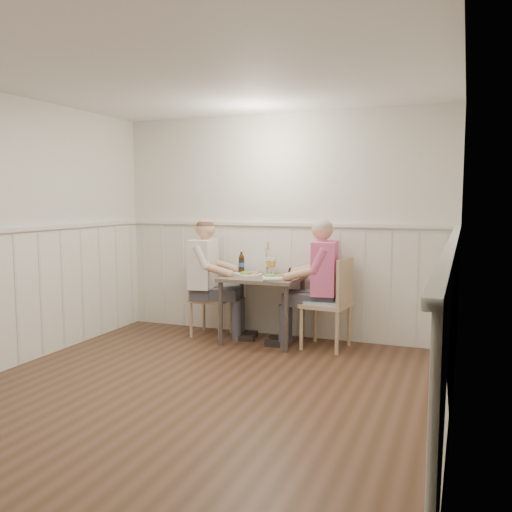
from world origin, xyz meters
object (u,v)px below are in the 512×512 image
Objects in this scene: man_in_pink at (320,293)px; grass_vase at (266,258)px; chair_left at (207,295)px; dining_table at (262,286)px; diner_cream at (207,287)px; chair_right at (331,300)px; beer_bottle at (241,263)px.

grass_vase is at bearing 163.51° from man_in_pink.
dining_table is at bearing -5.49° from chair_left.
dining_table is 0.37m from grass_vase.
chair_left is at bearing 174.51° from dining_table.
man_in_pink is 1.35m from diner_cream.
chair_right is 0.14m from man_in_pink.
man_in_pink reaches higher than diner_cream.
grass_vase is (-0.84, 0.23, 0.39)m from chair_right.
chair_right is 3.98× the size of beer_bottle.
dining_table is at bearing -179.33° from chair_right.
beer_bottle is (-1.13, 0.19, 0.32)m from chair_right.
chair_right reaches higher than chair_left.
grass_vase reaches higher than dining_table.
chair_left is at bearing 116.08° from diner_cream.
dining_table is 0.45m from beer_bottle.
beer_bottle reaches higher than dining_table.
chair_left is 0.14m from diner_cream.
beer_bottle is at bearing 170.31° from chair_right.
dining_table is 0.69m from diner_cream.
dining_table is 0.75m from chair_left.
diner_cream is (0.04, -0.08, 0.11)m from chair_left.
beer_bottle is 0.30m from grass_vase.
man_in_pink is (0.66, 0.02, -0.05)m from dining_table.
beer_bottle is (0.39, 0.13, 0.38)m from chair_left.
man_in_pink is 1.01× the size of diner_cream.
grass_vase is (-0.71, 0.21, 0.33)m from man_in_pink.
chair_right is 1.48m from diner_cream.
grass_vase is at bearing 101.51° from dining_table.
man_in_pink is at bearing -16.49° from grass_vase.
man_in_pink is (-0.13, 0.02, 0.06)m from chair_right.
diner_cream is 3.58× the size of grass_vase.
chair_left is at bearing -161.38° from beer_bottle.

